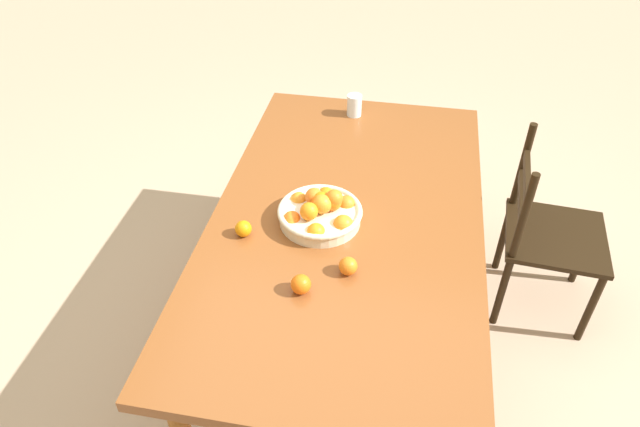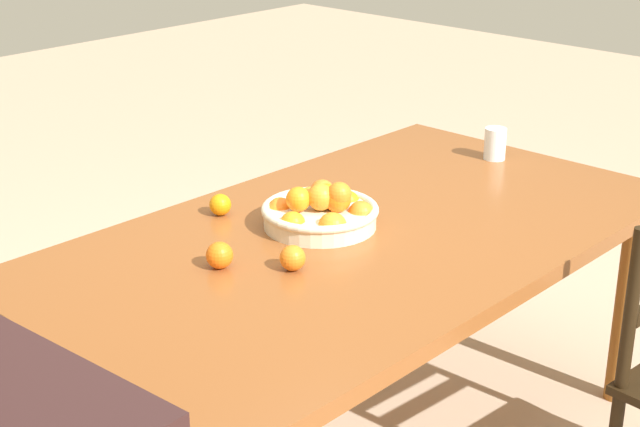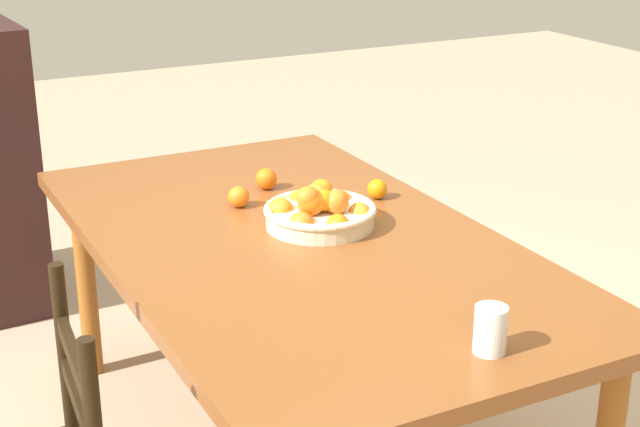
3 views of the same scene
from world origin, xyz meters
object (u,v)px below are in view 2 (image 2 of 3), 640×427
(orange_loose_0, at_px, (220,255))
(orange_loose_2, at_px, (220,205))
(dining_table, at_px, (359,253))
(fruit_bowl, at_px, (321,211))
(drinking_glass, at_px, (495,144))
(orange_loose_1, at_px, (293,258))

(orange_loose_0, distance_m, orange_loose_2, 0.38)
(dining_table, xyz_separation_m, fruit_bowl, (0.05, -0.10, 0.12))
(orange_loose_0, bearing_deg, orange_loose_2, -131.81)
(orange_loose_0, height_order, drinking_glass, drinking_glass)
(fruit_bowl, bearing_deg, orange_loose_1, 28.78)
(orange_loose_0, relative_size, drinking_glass, 0.65)
(dining_table, xyz_separation_m, orange_loose_2, (0.19, -0.38, 0.10))
(dining_table, xyz_separation_m, drinking_glass, (-0.81, -0.08, 0.12))
(orange_loose_1, height_order, orange_loose_2, orange_loose_1)
(dining_table, height_order, orange_loose_2, orange_loose_2)
(dining_table, height_order, fruit_bowl, fruit_bowl)
(dining_table, height_order, orange_loose_1, orange_loose_1)
(orange_loose_1, bearing_deg, orange_loose_2, -106.99)
(orange_loose_0, distance_m, orange_loose_1, 0.19)
(orange_loose_1, height_order, drinking_glass, drinking_glass)
(fruit_bowl, relative_size, orange_loose_0, 4.72)
(dining_table, height_order, drinking_glass, drinking_glass)
(dining_table, xyz_separation_m, orange_loose_0, (0.44, -0.10, 0.11))
(orange_loose_1, bearing_deg, dining_table, -171.39)
(orange_loose_1, distance_m, drinking_glass, 1.14)
(fruit_bowl, relative_size, orange_loose_2, 5.21)
(fruit_bowl, distance_m, orange_loose_1, 0.31)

